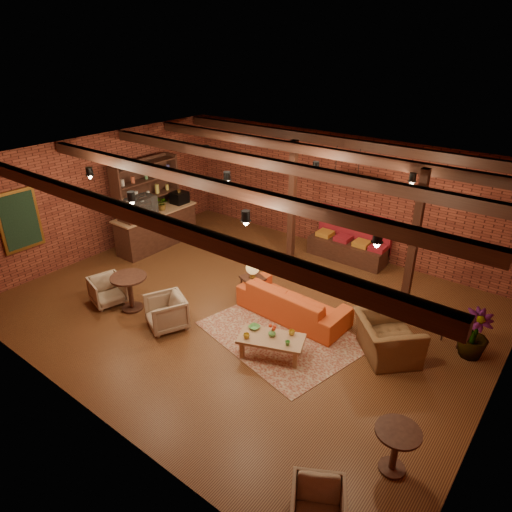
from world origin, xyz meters
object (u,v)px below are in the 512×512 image
Objects in this scene: round_table_left at (130,287)px; round_table_right at (396,444)px; sofa at (293,302)px; armchair_right at (388,332)px; plant_tall at (486,288)px; armchair_a at (107,289)px; armchair_b at (166,311)px; side_table_book at (457,323)px; coffee_table at (271,339)px; armchair_far at (318,507)px; side_table_lamp at (253,271)px.

round_table_right is at bearing -3.93° from round_table_left.
armchair_right is at bearing -177.98° from sofa.
round_table_right is 3.45m from plant_tall.
sofa is 3.71m from plant_tall.
armchair_a is at bearing 177.83° from round_table_right.
side_table_book is (4.88, 3.15, 0.05)m from armchair_b.
armchair_right is (5.72, 2.09, 0.17)m from armchair_a.
round_table_left is at bearing -154.04° from armchair_b.
coffee_table is 0.46× the size of plant_tall.
coffee_table is at bearing 106.16° from armchair_far.
side_table_lamp is 1.26× the size of armchair_b.
armchair_a is at bearing -139.47° from side_table_lamp.
armchair_right is 1.74× the size of armchair_far.
plant_tall is at bearing -162.05° from sofa.
coffee_table is at bearing 160.76° from round_table_right.
round_table_right is (2.84, -0.99, 0.12)m from coffee_table.
armchair_right is at bearing -54.08° from armchair_a.
sofa reaches higher than coffee_table.
side_table_lamp reaches higher than armchair_b.
armchair_far is (5.82, -1.78, -0.21)m from round_table_left.
armchair_a reaches higher than side_table_book.
coffee_table is 1.76× the size of armchair_b.
armchair_far is 0.23× the size of plant_tall.
armchair_right reaches higher than armchair_b.
sofa is 2.67m from armchair_b.
armchair_right is at bearing -143.28° from plant_tall.
coffee_table is at bearing -135.24° from side_table_book.
round_table_right is at bearing 160.56° from armchair_right.
armchair_b is (1.75, 0.17, 0.03)m from armchair_a.
side_table_lamp is at bearing -168.47° from plant_tall.
side_table_lamp reaches higher than round_table_left.
round_table_right reaches higher than coffee_table.
armchair_right is (1.71, 1.36, 0.15)m from coffee_table.
side_table_lamp is at bearing 137.58° from coffee_table.
round_table_left is 7.06m from plant_tall.
armchair_b is 1.13× the size of armchair_far.
armchair_a is at bearing -164.68° from round_table_left.
armchair_far is (3.95, -3.74, -0.40)m from side_table_lamp.
sofa is 0.83× the size of plant_tall.
side_table_lamp is 1.19× the size of round_table_left.
plant_tall reaches higher than side_table_book.
armchair_a is 6.09m from armchair_right.
side_table_book is (2.62, 2.59, 0.06)m from coffee_table.
armchair_b is at bearing -166.20° from coffee_table.
round_table_right is (6.85, -0.26, 0.14)m from armchair_a.
coffee_table is 2.69× the size of side_table_book.
side_table_book is 1.14m from plant_tall.
armchair_right is (5.10, 1.92, -0.03)m from round_table_left.
side_table_lamp reaches higher than round_table_right.
sofa is 3.45× the size of armchair_a.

